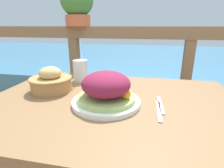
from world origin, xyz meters
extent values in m
cube|color=olive|center=(0.00, 0.00, 0.69)|extent=(1.17, 0.82, 0.04)
cube|color=olive|center=(-0.52, 0.35, 0.34)|extent=(0.06, 0.06, 0.67)
cube|color=olive|center=(0.52, 0.35, 0.34)|extent=(0.06, 0.06, 0.67)
cube|color=brown|center=(0.00, 0.67, 0.99)|extent=(2.80, 0.08, 0.09)
cube|color=brown|center=(-0.45, 0.67, 0.47)|extent=(0.07, 0.07, 0.95)
cube|color=brown|center=(0.46, 0.67, 0.47)|extent=(0.07, 0.07, 0.95)
cube|color=teal|center=(0.00, 3.17, 0.22)|extent=(12.00, 4.00, 0.44)
cylinder|color=white|center=(-0.01, -0.04, 0.72)|extent=(0.30, 0.30, 0.02)
cylinder|color=#A8C66B|center=(-0.01, -0.04, 0.74)|extent=(0.25, 0.25, 0.02)
ellipsoid|color=maroon|center=(-0.01, -0.04, 0.81)|extent=(0.21, 0.21, 0.11)
sphere|color=orange|center=(0.07, -0.05, 0.77)|extent=(0.04, 0.04, 0.04)
sphere|color=orange|center=(-0.10, -0.02, 0.77)|extent=(0.04, 0.04, 0.04)
cylinder|color=silver|center=(-0.25, 0.27, 0.78)|extent=(0.09, 0.09, 0.13)
cylinder|color=white|center=(-0.23, 0.27, 0.85)|extent=(0.02, 0.08, 0.21)
cylinder|color=#AD7F47|center=(-0.34, 0.07, 0.75)|extent=(0.21, 0.21, 0.07)
torus|color=#AD7F47|center=(-0.34, 0.07, 0.78)|extent=(0.22, 0.22, 0.01)
ellipsoid|color=tan|center=(-0.34, 0.07, 0.81)|extent=(0.11, 0.11, 0.07)
cylinder|color=#B75B38|center=(-0.41, 0.67, 1.08)|extent=(0.20, 0.20, 0.08)
sphere|color=#3D7A38|center=(-0.41, 0.67, 1.23)|extent=(0.25, 0.25, 0.25)
cube|color=silver|center=(0.21, -0.07, 0.72)|extent=(0.02, 0.18, 0.00)
cube|color=silver|center=(0.22, -0.01, 0.72)|extent=(0.02, 0.18, 0.00)
camera|label=1|loc=(0.15, -0.72, 1.04)|focal=28.00mm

